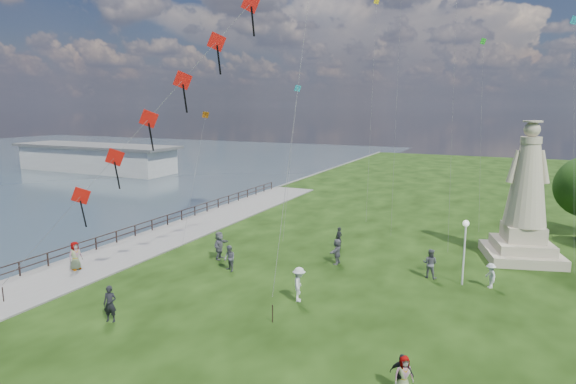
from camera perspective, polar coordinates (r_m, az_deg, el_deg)
The scene contains 17 objects.
waterfront at distance 37.61m, azimuth -19.52°, elevation -6.49°, with size 200.00×200.00×1.51m.
pier_pavilion at distance 85.94m, azimuth -21.82°, elevation 3.80°, with size 30.00×8.00×4.40m.
statue at distance 36.04m, azimuth 26.29°, elevation -1.75°, with size 5.67×5.67×9.40m.
lamppost at distance 29.68m, azimuth 20.24°, elevation -5.20°, with size 0.36×0.36×3.88m.
person_0 at distance 25.41m, azimuth -20.35°, elevation -12.33°, with size 0.66×0.43×1.80m, color black.
person_1 at distance 30.89m, azimuth -6.95°, elevation -7.83°, with size 0.81×0.50×1.67m, color #595960.
person_2 at distance 26.19m, azimuth 1.32°, elevation -10.88°, with size 1.21×0.63×1.88m, color silver.
person_3 at distance 19.17m, azimuth 13.34°, elevation -20.21°, with size 0.87×0.45×1.49m, color black.
person_4 at distance 19.12m, azimuth 13.54°, elevation -20.32°, with size 0.72×0.44×1.48m, color #595960.
person_5 at distance 33.33m, azimuth -8.13°, elevation -6.27°, with size 1.79×0.77×1.93m, color #595960.
person_6 at distance 35.62m, azimuth 6.05°, elevation -5.43°, with size 0.58×0.38×1.58m, color black.
person_7 at distance 30.75m, azimuth 16.48°, elevation -8.12°, with size 0.89×0.55×1.82m, color #595960.
person_8 at distance 30.36m, azimuth 22.87°, elevation -9.12°, with size 0.95×0.49×1.47m, color silver.
person_10 at distance 33.50m, azimuth -23.89°, elevation -7.08°, with size 0.89×0.55×1.82m, color #595960.
person_11 at distance 32.22m, azimuth 5.83°, elevation -7.01°, with size 1.58×0.68×1.70m, color #595960.
red_kite_train at distance 26.60m, azimuth -12.77°, elevation 12.03°, with size 12.75×9.35×18.20m.
small_kites at distance 40.47m, azimuth 15.49°, elevation 15.10°, with size 27.41×18.98×24.18m.
Camera 1 is at (10.40, -16.47, 10.37)m, focal length 30.00 mm.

